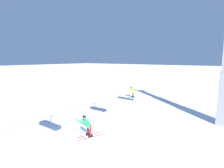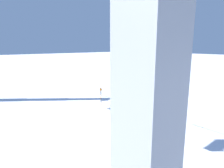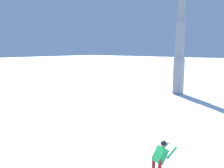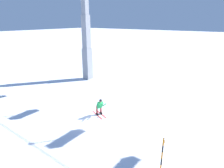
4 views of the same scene
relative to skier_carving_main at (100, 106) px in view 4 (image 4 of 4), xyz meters
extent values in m
plane|color=white|center=(-0.15, 0.32, -0.84)|extent=(260.00, 260.00, 0.00)
cube|color=red|center=(-0.09, 0.23, -0.84)|extent=(1.61, 0.72, 0.01)
cube|color=black|center=(-0.09, 0.23, -0.75)|extent=(0.30, 0.21, 0.16)
cylinder|color=maroon|center=(-0.09, 0.23, -0.34)|extent=(0.13, 0.13, 0.66)
cube|color=red|center=(-0.22, -0.11, -0.84)|extent=(1.61, 0.72, 0.01)
cube|color=black|center=(-0.22, -0.11, -0.75)|extent=(0.30, 0.21, 0.16)
cylinder|color=maroon|center=(-0.22, -0.11, -0.34)|extent=(0.13, 0.13, 0.66)
cube|color=green|center=(-0.01, 0.00, 0.08)|extent=(0.65, 0.59, 0.66)
sphere|color=tan|center=(0.13, -0.05, 0.47)|extent=(0.22, 0.22, 0.22)
sphere|color=black|center=(0.13, -0.05, 0.51)|extent=(0.24, 0.24, 0.24)
cylinder|color=green|center=(0.42, 0.08, 0.18)|extent=(0.49, 0.26, 0.43)
cylinder|color=gray|center=(0.47, 0.11, -0.41)|extent=(0.49, 0.08, 1.13)
cylinder|color=black|center=(0.33, 0.22, -0.79)|extent=(0.07, 0.07, 0.01)
cylinder|color=green|center=(0.25, -0.35, 0.18)|extent=(0.49, 0.26, 0.43)
cylinder|color=gray|center=(0.27, -0.41, -0.41)|extent=(0.40, 0.30, 1.13)
cylinder|color=black|center=(0.09, -0.38, -0.79)|extent=(0.07, 0.07, 0.01)
cube|color=gray|center=(-7.66, 6.78, 1.13)|extent=(0.92, 0.92, 3.94)
cube|color=gray|center=(-7.66, 6.78, 5.07)|extent=(0.77, 0.77, 3.94)
cylinder|color=orange|center=(6.26, -2.71, -0.65)|extent=(0.07, 0.07, 0.39)
cylinder|color=black|center=(6.26, -2.71, -0.26)|extent=(0.07, 0.07, 0.39)
cylinder|color=orange|center=(6.26, -2.71, 0.13)|extent=(0.07, 0.07, 0.39)
cylinder|color=black|center=(6.26, -2.71, 0.52)|extent=(0.07, 0.07, 0.39)
cylinder|color=orange|center=(6.26, -2.71, 0.91)|extent=(0.07, 0.07, 0.39)
cylinder|color=orange|center=(6.27, -2.71, 0.86)|extent=(0.02, 0.28, 0.28)
camera|label=1|loc=(7.40, 7.47, 4.09)|focal=27.71mm
camera|label=2|loc=(-9.35, 8.86, 5.39)|focal=30.91mm
camera|label=3|loc=(-7.70, -4.01, 4.06)|focal=37.95mm
camera|label=4|loc=(8.77, -10.33, 6.46)|focal=30.08mm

